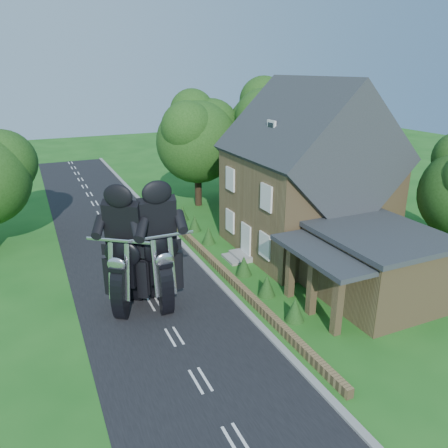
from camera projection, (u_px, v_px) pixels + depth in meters
name	position (u px, v px, depth m)	size (l,w,h in m)	color
ground	(174.00, 337.00, 18.33)	(120.00, 120.00, 0.00)	#1C5919
road	(174.00, 337.00, 18.33)	(7.00, 80.00, 0.02)	black
kerb	(251.00, 316.00, 19.73)	(0.30, 80.00, 0.12)	gray
garden_wall	(220.00, 267.00, 24.22)	(0.30, 22.00, 0.40)	olive
house	(307.00, 180.00, 26.09)	(9.54, 8.64, 10.24)	olive
annex	(375.00, 265.00, 20.89)	(7.05, 5.94, 3.44)	olive
tree_house_right	(360.00, 151.00, 30.45)	(6.51, 6.00, 8.40)	black
tree_behind_house	(275.00, 125.00, 35.58)	(7.81, 7.20, 10.08)	black
tree_behind_left	(202.00, 134.00, 34.25)	(6.94, 6.40, 9.16)	black
shrub_a	(295.00, 309.00, 19.35)	(0.90, 0.90, 1.10)	#173C13
shrub_b	(267.00, 285.00, 21.50)	(0.90, 0.90, 1.10)	#173C13
shrub_c	(244.00, 266.00, 23.64)	(0.90, 0.90, 1.10)	#173C13
shrub_d	(208.00, 235.00, 27.92)	(0.90, 0.90, 1.10)	#173C13
shrub_e	(195.00, 223.00, 30.06)	(0.90, 0.90, 1.10)	#173C13
shrub_f	(183.00, 213.00, 32.21)	(0.90, 0.90, 1.10)	#173C13
motorcycle_lead	(161.00, 288.00, 20.42)	(0.50, 1.98, 1.84)	black
motorcycle_follow	(128.00, 292.00, 20.10)	(0.50, 1.96, 1.82)	black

